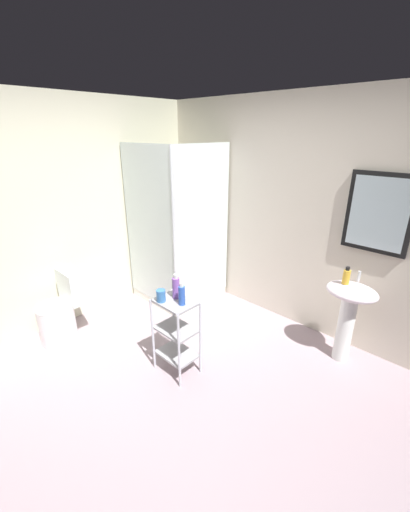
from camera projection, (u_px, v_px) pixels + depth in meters
ground_plane at (169, 399)px, 2.71m from camera, size 4.20×4.20×0.02m
wall_back at (294, 216)px, 3.49m from camera, size 4.20×0.14×2.50m
wall_left at (53, 217)px, 3.43m from camera, size 0.10×4.20×2.50m
shower_stall at (178, 267)px, 4.15m from camera, size 0.92×0.92×2.00m
pedestal_sink at (349, 307)px, 2.98m from camera, size 0.46×0.37×0.81m
sink_faucet at (359, 276)px, 2.96m from camera, size 0.03×0.03×0.10m
toilet at (61, 313)px, 3.38m from camera, size 0.37×0.49×0.76m
storage_cart at (176, 331)px, 2.88m from camera, size 0.38×0.28×0.74m
hand_soap_bottle at (346, 276)px, 2.90m from camera, size 0.06×0.06×0.17m
conditioner_bottle_purple at (176, 287)px, 2.79m from camera, size 0.06×0.06×0.23m
shampoo_bottle_blue at (182, 295)px, 2.68m from camera, size 0.06×0.06×0.20m
rinse_cup at (161, 296)px, 2.75m from camera, size 0.08×0.08×0.11m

